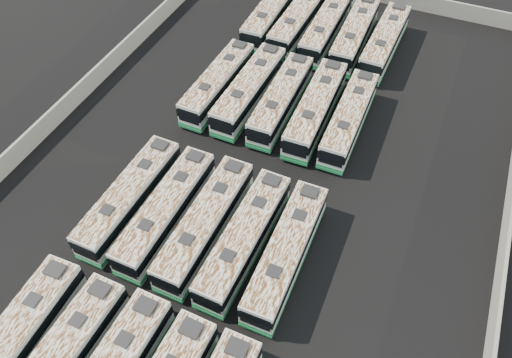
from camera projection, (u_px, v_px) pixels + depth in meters
name	position (u px, v px, depth m)	size (l,w,h in m)	color
ground	(257.00, 177.00, 47.91)	(140.00, 140.00, 0.00)	black
perimeter_wall	(257.00, 169.00, 47.07)	(45.20, 73.20, 2.20)	slate
bus_front_far_left	(14.00, 345.00, 35.10)	(3.12, 13.30, 3.73)	beige
bus_midfront_far_left	(130.00, 197.00, 43.89)	(2.99, 12.96, 3.64)	beige
bus_midfront_left	(166.00, 211.00, 42.90)	(2.89, 13.01, 3.66)	beige
bus_midfront_center	(206.00, 224.00, 41.98)	(2.97, 13.24, 3.72)	beige
bus_midfront_right	(244.00, 239.00, 41.01)	(3.07, 13.15, 3.69)	beige
bus_midfront_far_right	(286.00, 253.00, 40.13)	(2.94, 13.07, 3.68)	beige
bus_midback_far_left	(218.00, 83.00, 54.32)	(3.03, 12.90, 3.62)	beige
bus_midback_left	(249.00, 90.00, 53.48)	(3.09, 13.40, 3.76)	beige
bus_midback_center	(281.00, 100.00, 52.50)	(2.95, 12.95, 3.64)	beige
bus_midback_right	(316.00, 109.00, 51.46)	(3.17, 13.46, 3.78)	beige
bus_midback_far_right	(349.00, 119.00, 50.58)	(2.91, 12.88, 3.62)	beige
bus_back_far_left	(270.00, 15.00, 63.17)	(3.09, 13.32, 3.74)	beige
bus_back_left	(308.00, 7.00, 64.39)	(3.21, 20.98, 3.80)	beige
bus_back_center	(333.00, 15.00, 63.33)	(3.03, 20.22, 3.66)	beige
bus_back_right	(354.00, 35.00, 60.28)	(3.16, 13.43, 3.77)	beige
bus_back_far_right	(384.00, 42.00, 59.34)	(3.05, 13.30, 3.74)	beige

